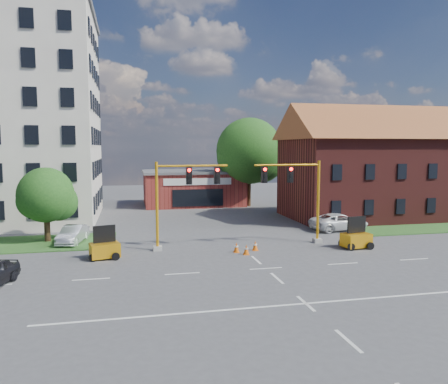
# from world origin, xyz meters

# --- Properties ---
(ground) EXTENTS (120.00, 120.00, 0.00)m
(ground) POSITION_xyz_m (0.00, 0.00, 0.00)
(ground) COLOR #424244
(ground) RESTS_ON ground
(grass_verge_ne) EXTENTS (14.00, 4.00, 0.08)m
(grass_verge_ne) POSITION_xyz_m (18.00, 9.00, 0.04)
(grass_verge_ne) COLOR #224B1C
(grass_verge_ne) RESTS_ON ground
(lane_markings) EXTENTS (60.00, 36.00, 0.01)m
(lane_markings) POSITION_xyz_m (0.00, -3.00, 0.01)
(lane_markings) COLOR silver
(lane_markings) RESTS_ON ground
(brick_shop) EXTENTS (12.40, 8.40, 4.30)m
(brick_shop) POSITION_xyz_m (0.00, 29.98, 2.16)
(brick_shop) COLOR maroon
(brick_shop) RESTS_ON ground
(townhouse_row) EXTENTS (21.00, 11.00, 11.50)m
(townhouse_row) POSITION_xyz_m (18.00, 16.00, 5.93)
(townhouse_row) COLOR #531C19
(townhouse_row) RESTS_ON ground
(tree_large) EXTENTS (8.44, 8.04, 10.76)m
(tree_large) POSITION_xyz_m (6.91, 27.08, 6.46)
(tree_large) COLOR #312212
(tree_large) RESTS_ON ground
(tree_nw_front) EXTENTS (4.37, 4.16, 5.69)m
(tree_nw_front) POSITION_xyz_m (-13.79, 10.58, 3.45)
(tree_nw_front) COLOR #312212
(tree_nw_front) RESTS_ON ground
(signal_mast_west) EXTENTS (5.30, 0.60, 6.20)m
(signal_mast_west) POSITION_xyz_m (-4.36, 6.00, 3.92)
(signal_mast_west) COLOR gray
(signal_mast_west) RESTS_ON ground
(signal_mast_east) EXTENTS (5.30, 0.60, 6.20)m
(signal_mast_east) POSITION_xyz_m (4.36, 6.00, 3.92)
(signal_mast_east) COLOR gray
(signal_mast_east) RESTS_ON ground
(trailer_west) EXTENTS (2.06, 1.62, 2.08)m
(trailer_west) POSITION_xyz_m (-9.49, 4.48, 0.65)
(trailer_west) COLOR orange
(trailer_west) RESTS_ON ground
(trailer_east) EXTENTS (2.08, 1.54, 2.18)m
(trailer_east) POSITION_xyz_m (7.94, 3.71, 0.68)
(trailer_east) COLOR orange
(trailer_east) RESTS_ON ground
(cone_a) EXTENTS (0.40, 0.40, 0.70)m
(cone_a) POSITION_xyz_m (-0.26, 3.50, 0.34)
(cone_a) COLOR #D7590B
(cone_a) RESTS_ON ground
(cone_b) EXTENTS (0.40, 0.40, 0.70)m
(cone_b) POSITION_xyz_m (0.67, 4.54, 0.34)
(cone_b) COLOR #D7590B
(cone_b) RESTS_ON ground
(cone_c) EXTENTS (0.40, 0.40, 0.70)m
(cone_c) POSITION_xyz_m (-0.75, 4.26, 0.34)
(cone_c) COLOR #D7590B
(cone_c) RESTS_ON ground
(cone_d) EXTENTS (0.40, 0.40, 0.70)m
(cone_d) POSITION_xyz_m (7.43, 4.72, 0.34)
(cone_d) COLOR #D7590B
(cone_d) RESTS_ON ground
(pickup_white) EXTENTS (5.52, 3.22, 1.44)m
(pickup_white) POSITION_xyz_m (9.99, 10.29, 0.72)
(pickup_white) COLOR silver
(pickup_white) RESTS_ON ground
(sedan_silver_front) EXTENTS (2.14, 4.22, 1.33)m
(sedan_silver_front) POSITION_xyz_m (-12.07, 9.69, 0.66)
(sedan_silver_front) COLOR #B6BABF
(sedan_silver_front) RESTS_ON ground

